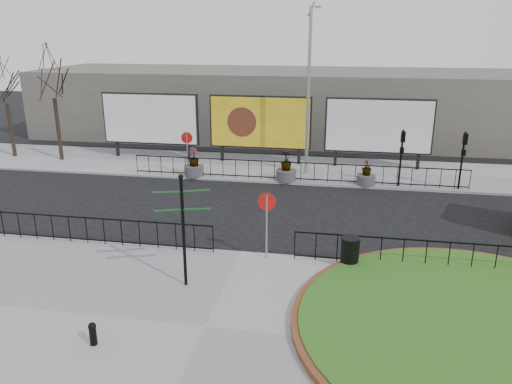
% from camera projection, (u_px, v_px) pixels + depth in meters
% --- Properties ---
extents(ground, '(90.00, 90.00, 0.00)m').
position_uv_depth(ground, '(242.00, 254.00, 18.58)').
color(ground, black).
rests_on(ground, ground).
extents(pavement_near, '(30.00, 10.00, 0.12)m').
position_uv_depth(pavement_near, '(205.00, 328.00, 13.88)').
color(pavement_near, gray).
rests_on(pavement_near, ground).
extents(pavement_far, '(44.00, 6.00, 0.12)m').
position_uv_depth(pavement_far, '(282.00, 168.00, 29.79)').
color(pavement_far, gray).
rests_on(pavement_far, ground).
extents(brick_edge, '(10.40, 10.40, 0.18)m').
position_uv_depth(brick_edge, '(482.00, 330.00, 13.52)').
color(brick_edge, brown).
rests_on(brick_edge, pavement_near).
extents(grass_lawn, '(10.00, 10.00, 0.22)m').
position_uv_depth(grass_lawn, '(482.00, 330.00, 13.52)').
color(grass_lawn, '#275216').
rests_on(grass_lawn, pavement_near).
extents(railing_near_left, '(10.00, 0.10, 1.10)m').
position_uv_depth(railing_near_left, '(86.00, 230.00, 19.08)').
color(railing_near_left, black).
rests_on(railing_near_left, pavement_near).
extents(railing_near_right, '(9.00, 0.10, 1.10)m').
position_uv_depth(railing_near_right, '(426.00, 254.00, 17.01)').
color(railing_near_right, black).
rests_on(railing_near_right, pavement_near).
extents(railing_far, '(18.00, 0.10, 1.10)m').
position_uv_depth(railing_far, '(294.00, 171.00, 26.90)').
color(railing_far, black).
rests_on(railing_far, pavement_far).
extents(speed_sign_far, '(0.64, 0.07, 2.47)m').
position_uv_depth(speed_sign_far, '(187.00, 144.00, 27.61)').
color(speed_sign_far, gray).
rests_on(speed_sign_far, pavement_far).
extents(speed_sign_near, '(0.64, 0.07, 2.47)m').
position_uv_depth(speed_sign_near, '(267.00, 211.00, 17.44)').
color(speed_sign_near, gray).
rests_on(speed_sign_near, pavement_near).
extents(billboard_left, '(6.20, 0.31, 4.10)m').
position_uv_depth(billboard_left, '(150.00, 119.00, 31.31)').
color(billboard_left, black).
rests_on(billboard_left, pavement_far).
extents(billboard_mid, '(6.20, 0.31, 4.10)m').
position_uv_depth(billboard_mid, '(260.00, 123.00, 30.15)').
color(billboard_mid, black).
rests_on(billboard_mid, pavement_far).
extents(billboard_right, '(6.20, 0.31, 4.10)m').
position_uv_depth(billboard_right, '(379.00, 126.00, 28.99)').
color(billboard_right, black).
rests_on(billboard_right, pavement_far).
extents(lamp_post, '(0.74, 0.18, 9.23)m').
position_uv_depth(lamp_post, '(309.00, 90.00, 27.12)').
color(lamp_post, gray).
rests_on(lamp_post, pavement_far).
extents(signal_pole_a, '(0.22, 0.26, 3.00)m').
position_uv_depth(signal_pole_a, '(402.00, 149.00, 25.58)').
color(signal_pole_a, black).
rests_on(signal_pole_a, pavement_far).
extents(signal_pole_b, '(0.22, 0.26, 3.00)m').
position_uv_depth(signal_pole_b, '(463.00, 152.00, 25.09)').
color(signal_pole_b, black).
rests_on(signal_pole_b, pavement_far).
extents(tree_left, '(2.00, 2.00, 7.00)m').
position_uv_depth(tree_left, '(55.00, 104.00, 30.53)').
color(tree_left, '#2D2119').
rests_on(tree_left, pavement_far).
extents(tree_mid, '(2.00, 2.00, 6.20)m').
position_uv_depth(tree_mid, '(8.00, 108.00, 31.52)').
color(tree_mid, '#2D2119').
rests_on(tree_mid, pavement_far).
extents(building_backdrop, '(40.00, 10.00, 5.00)m').
position_uv_depth(building_backdrop, '(299.00, 104.00, 38.38)').
color(building_backdrop, '#5F5A53').
rests_on(building_backdrop, ground).
extents(fingerpost_sign, '(1.72, 0.79, 3.71)m').
position_uv_depth(fingerpost_sign, '(183.00, 220.00, 15.44)').
color(fingerpost_sign, black).
rests_on(fingerpost_sign, pavement_near).
extents(bollard, '(0.21, 0.21, 0.65)m').
position_uv_depth(bollard, '(93.00, 333.00, 12.96)').
color(bollard, black).
rests_on(bollard, pavement_near).
extents(litter_bin, '(0.66, 0.66, 1.09)m').
position_uv_depth(litter_bin, '(350.00, 252.00, 17.15)').
color(litter_bin, black).
rests_on(litter_bin, pavement_near).
extents(planter_a, '(1.09, 1.09, 1.62)m').
position_uv_depth(planter_a, '(194.00, 166.00, 27.93)').
color(planter_a, '#4C4C4F').
rests_on(planter_a, pavement_far).
extents(planter_b, '(1.10, 1.10, 1.68)m').
position_uv_depth(planter_b, '(286.00, 170.00, 27.06)').
color(planter_b, '#4C4C4F').
rests_on(planter_b, pavement_far).
extents(planter_c, '(0.98, 0.98, 1.41)m').
position_uv_depth(planter_c, '(366.00, 176.00, 26.39)').
color(planter_c, '#4C4C4F').
rests_on(planter_c, pavement_far).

